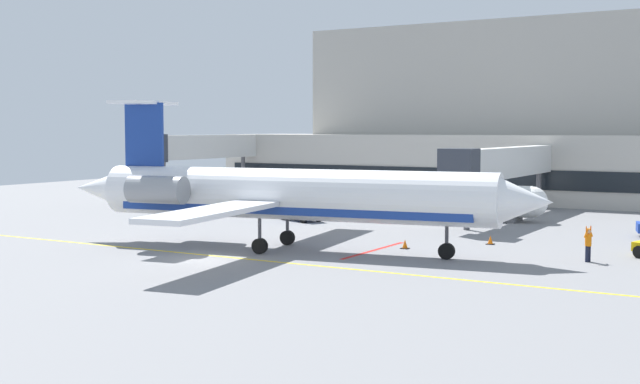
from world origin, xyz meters
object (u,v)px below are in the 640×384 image
at_px(regional_jet, 284,195).
at_px(fuel_tank, 491,201).
at_px(belt_loader, 298,207).
at_px(marshaller, 588,244).

height_order(regional_jet, fuel_tank, regional_jet).
bearing_deg(belt_loader, marshaller, -21.34).
xyz_separation_m(fuel_tank, marshaller, (11.10, -16.96, -0.57)).
xyz_separation_m(belt_loader, marshaller, (24.25, -9.48, -0.06)).
height_order(belt_loader, fuel_tank, fuel_tank).
height_order(regional_jet, belt_loader, regional_jet).
distance_m(fuel_tank, marshaller, 20.28).
relative_size(fuel_tank, marshaller, 4.46).
relative_size(regional_jet, fuel_tank, 3.50).
relative_size(regional_jet, belt_loader, 7.58).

